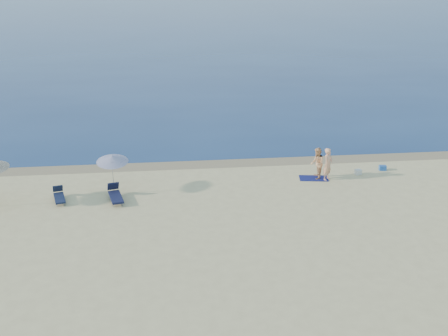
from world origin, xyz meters
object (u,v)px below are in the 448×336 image
at_px(person_left, 328,164).
at_px(umbrella_near, 112,159).
at_px(person_right, 317,163).
at_px(blue_cooler, 383,168).

distance_m(person_left, umbrella_near, 11.84).
height_order(person_right, umbrella_near, umbrella_near).
bearing_deg(blue_cooler, umbrella_near, -168.17).
distance_m(person_right, umbrella_near, 11.31).
distance_m(person_right, blue_cooler, 4.36).
relative_size(person_left, umbrella_near, 0.85).
xyz_separation_m(person_right, blue_cooler, (4.21, 0.81, -0.76)).
bearing_deg(umbrella_near, person_right, 0.53).
relative_size(person_right, umbrella_near, 0.82).
bearing_deg(umbrella_near, person_left, -0.95).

